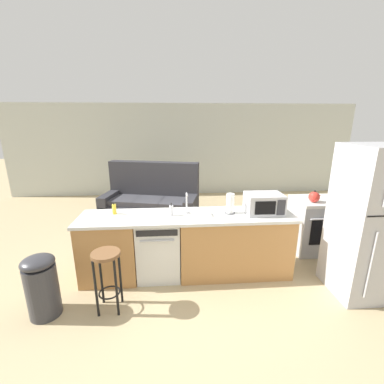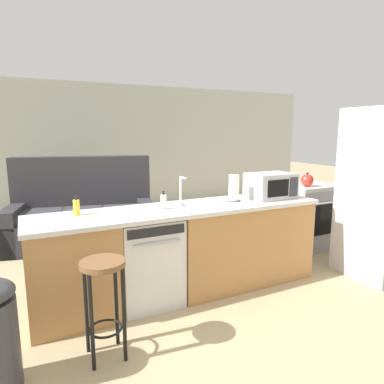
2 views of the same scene
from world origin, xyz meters
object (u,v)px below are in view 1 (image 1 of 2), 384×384
Objects in this scene: stove_range at (316,225)px; dishwasher at (159,248)px; trash_bin at (42,285)px; couch at (152,203)px; kettle at (314,197)px; microwave at (264,204)px; paper_towel_roll at (230,204)px; bar_stool at (107,269)px; refrigerator at (369,223)px; dish_soap_bottle at (114,209)px; soap_bottle at (171,210)px.

dishwasher is at bearing -168.09° from stove_range.
couch is at bearing 70.37° from trash_bin.
kettle is (2.43, 0.42, 0.56)m from dishwasher.
microwave is 0.23× the size of couch.
microwave is 1.06m from kettle.
paper_towel_roll is 1.77m from bar_stool.
stove_range is 1.20m from refrigerator.
dish_soap_bottle reaches higher than stove_range.
kettle is 3.24m from couch.
paper_towel_roll is (-0.47, 0.03, -0.00)m from microwave.
dish_soap_bottle is at bearing -99.66° from couch.
dish_soap_bottle is at bearing -174.28° from kettle.
dish_soap_bottle is (-1.60, 0.09, -0.07)m from paper_towel_roll.
couch is (-2.69, 1.70, -0.59)m from kettle.
dishwasher is 1.45m from trash_bin.
kettle is (0.97, 0.42, -0.05)m from microwave.
soap_bottle is (-1.28, 0.01, -0.07)m from microwave.
dishwasher is 4.77× the size of dish_soap_bottle.
stove_range reaches higher than bar_stool.
refrigerator is 2.48m from soap_bottle.
kettle is (3.03, 0.30, 0.01)m from dish_soap_bottle.
bar_stool is (-2.98, -1.09, -0.45)m from kettle.
refrigerator is 2.56× the size of trash_bin.
refrigerator is at bearing 2.18° from bar_stool.
soap_bottle is 2.29m from kettle.
soap_bottle is 0.24× the size of bar_stool.
bar_stool is (-0.55, -0.67, 0.11)m from dishwasher.
bar_stool is (-2.02, -0.67, -0.50)m from microwave.
soap_bottle is at bearing -167.39° from stove_range.
microwave is at bearing -156.31° from kettle.
refrigerator is at bearing -80.34° from kettle.
microwave reaches higher than stove_range.
bar_stool is 1.00× the size of trash_bin.
couch is at bearing 121.06° from paper_towel_roll.
couch is (1.01, 2.83, 0.02)m from trash_bin.
microwave is 2.44× the size of kettle.
kettle is at bearing 5.72° from dish_soap_bottle.
microwave is 2.18m from bar_stool.
dishwasher is 0.58m from soap_bottle.
kettle is (2.25, 0.41, 0.01)m from soap_bottle.
dish_soap_bottle is 3.05m from kettle.
stove_range is 3.27m from dish_soap_bottle.
refrigerator is at bearing -90.01° from stove_range.
dishwasher is at bearing -170.15° from kettle.
trash_bin is (-3.70, -1.13, -0.61)m from kettle.
refrigerator is 3.91m from trash_bin.
microwave is 2.90m from trash_bin.
trash_bin is at bearing -177.70° from refrigerator.
stove_range is at bearing 7.64° from dish_soap_bottle.
dishwasher is 2.98× the size of paper_towel_roll.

